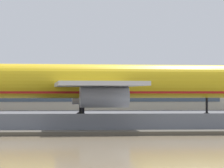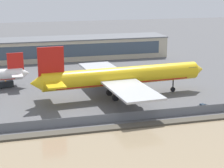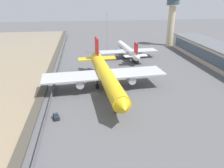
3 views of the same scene
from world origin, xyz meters
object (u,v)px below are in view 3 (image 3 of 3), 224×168
at_px(cargo_jet_yellow, 105,75).
at_px(baggage_tug, 56,117).
at_px(control_tower, 172,18).
at_px(apron_light_mast_apron_west, 107,32).
at_px(passenger_jet_white_red, 128,50).
at_px(ops_van, 135,61).

height_order(cargo_jet_yellow, baggage_tug, cargo_jet_yellow).
bearing_deg(control_tower, apron_light_mast_apron_west, -67.53).
xyz_separation_m(control_tower, apron_light_mast_apron_west, (20.72, -50.10, -6.27)).
distance_m(passenger_jet_white_red, baggage_tug, 76.85).
bearing_deg(cargo_jet_yellow, passenger_jet_white_red, 158.08).
relative_size(cargo_jet_yellow, apron_light_mast_apron_west, 2.28).
bearing_deg(cargo_jet_yellow, control_tower, 143.16).
bearing_deg(control_tower, passenger_jet_white_red, -52.61).
height_order(ops_van, apron_light_mast_apron_west, apron_light_mast_apron_west).
height_order(cargo_jet_yellow, apron_light_mast_apron_west, apron_light_mast_apron_west).
bearing_deg(baggage_tug, apron_light_mast_apron_west, 161.51).
bearing_deg(cargo_jet_yellow, apron_light_mast_apron_west, 172.40).
distance_m(baggage_tug, control_tower, 124.22).
distance_m(control_tower, apron_light_mast_apron_west, 54.57).
height_order(ops_van, control_tower, control_tower).
relative_size(passenger_jet_white_red, control_tower, 1.16).
bearing_deg(passenger_jet_white_red, cargo_jet_yellow, -21.92).
xyz_separation_m(baggage_tug, apron_light_mast_apron_west, (-75.95, 25.40, 13.37)).
bearing_deg(ops_van, passenger_jet_white_red, -170.24).
relative_size(control_tower, apron_light_mast_apron_west, 1.40).
height_order(cargo_jet_yellow, passenger_jet_white_red, cargo_jet_yellow).
bearing_deg(control_tower, cargo_jet_yellow, -36.84).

